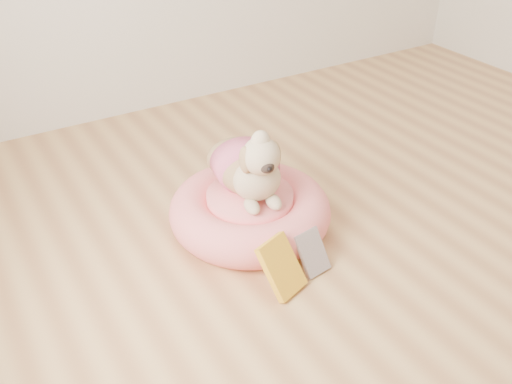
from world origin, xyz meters
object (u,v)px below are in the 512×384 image
pet_bed (250,211)px  book_white (312,253)px  book_yellow (281,267)px  dog (249,154)px

pet_bed → book_white: size_ratio=3.95×
pet_bed → book_yellow: size_ratio=3.12×
book_yellow → pet_bed: bearing=57.5°
dog → book_white: size_ratio=2.68×
pet_bed → book_yellow: (-0.10, -0.39, 0.01)m
dog → book_yellow: dog is taller
pet_bed → dog: (0.01, 0.02, 0.26)m
pet_bed → dog: dog is taller
dog → book_yellow: 0.49m
book_yellow → book_white: (0.16, 0.03, -0.02)m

